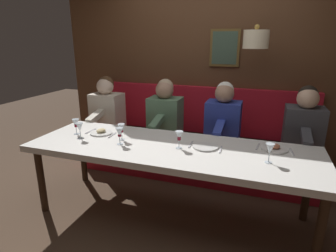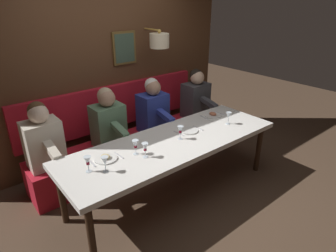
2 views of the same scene
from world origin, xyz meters
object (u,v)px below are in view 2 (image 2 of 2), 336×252
diner_middle (108,120)px  wine_glass_4 (180,130)px  diner_nearest (196,95)px  wine_glass_0 (105,161)px  wine_glass_2 (88,161)px  diner_near (153,107)px  diner_far (43,138)px  wine_glass_5 (135,144)px  wine_glass_1 (145,147)px  dining_table (174,145)px  wine_glass_3 (229,116)px

diner_middle → wine_glass_4: bearing=-153.1°
diner_nearest → wine_glass_0: 2.36m
diner_middle → wine_glass_2: 1.10m
diner_near → diner_far: bearing=90.0°
diner_nearest → wine_glass_5: bearing=116.6°
diner_near → wine_glass_0: 1.61m
wine_glass_2 → wine_glass_0: bearing=-130.4°
wine_glass_1 → wine_glass_2: (0.12, 0.58, -0.00)m
diner_near → diner_middle: bearing=90.0°
dining_table → wine_glass_4: 0.20m
dining_table → wine_glass_0: wine_glass_0 is taller
wine_glass_1 → wine_glass_4: bearing=-81.3°
diner_nearest → wine_glass_3: bearing=159.9°
diner_far → wine_glass_3: (-0.97, -2.07, 0.04)m
diner_far → wine_glass_0: (-0.97, -0.27, 0.04)m
diner_middle → wine_glass_3: bearing=-128.1°
dining_table → wine_glass_0: 0.95m
diner_near → wine_glass_3: (-0.97, -0.51, 0.04)m
diner_nearest → wine_glass_4: diner_nearest is taller
wine_glass_3 → wine_glass_4: (0.07, 0.78, -0.00)m
wine_glass_4 → wine_glass_1: bearing=98.7°
diner_far → wine_glass_4: bearing=-125.0°
wine_glass_3 → wine_glass_4: bearing=85.0°
diner_nearest → dining_table: bearing=125.9°
wine_glass_1 → wine_glass_2: size_ratio=1.00×
wine_glass_5 → diner_nearest: bearing=-63.4°
diner_middle → wine_glass_1: bearing=173.9°
wine_glass_3 → diner_far: bearing=64.9°
dining_table → wine_glass_1: 0.52m
diner_middle → wine_glass_3: diner_middle is taller
diner_middle → wine_glass_5: 0.88m
wine_glass_1 → wine_glass_5: 0.13m
diner_far → wine_glass_3: size_ratio=4.82×
diner_nearest → wine_glass_5: diner_nearest is taller
wine_glass_2 → wine_glass_4: same height
diner_middle → wine_glass_0: (-0.97, 0.56, 0.04)m
diner_nearest → diner_far: 2.42m
diner_middle → wine_glass_2: diner_middle is taller
dining_table → diner_middle: diner_middle is taller
wine_glass_0 → wine_glass_1: 0.45m
dining_table → diner_middle: bearing=22.9°
dining_table → wine_glass_2: size_ratio=16.55×
wine_glass_1 → wine_glass_5: size_ratio=1.00×
wine_glass_4 → wine_glass_5: (0.03, 0.60, 0.00)m
wine_glass_0 → wine_glass_2: size_ratio=1.00×
diner_middle → diner_far: 0.83m
dining_table → wine_glass_3: 0.89m
dining_table → wine_glass_3: (-0.09, -0.86, 0.18)m
dining_table → diner_far: size_ratio=3.43×
wine_glass_1 → wine_glass_4: 0.57m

